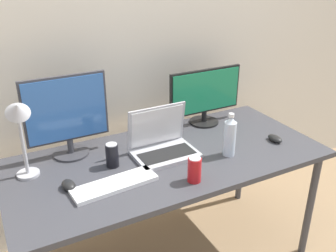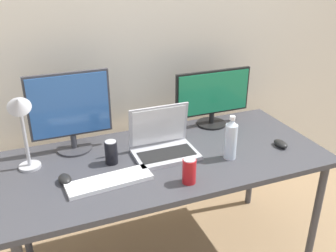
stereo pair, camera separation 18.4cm
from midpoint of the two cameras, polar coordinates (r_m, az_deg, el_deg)
wall_back at (r=2.35m, az=-3.18°, el=14.11°), size 7.00×0.08×2.60m
work_desk at (r=2.05m, az=2.58°, el=-6.15°), size 1.70×0.78×0.74m
monitor_left at (r=2.03m, az=-12.20°, el=2.31°), size 0.44×0.19×0.44m
monitor_center at (r=2.34m, az=9.10°, el=4.45°), size 0.50×0.19×0.36m
laptop_silver at (r=2.03m, az=1.81°, el=-2.66°), size 0.34×0.24×0.26m
keyboard_main at (r=1.80m, az=-6.03°, el=-8.44°), size 0.42×0.16×0.02m
mouse_by_keyboard at (r=2.23m, az=19.08°, el=-2.62°), size 0.06×0.10×0.03m
mouse_by_laptop at (r=1.83m, az=-12.69°, el=-7.99°), size 0.07×0.10×0.04m
water_bottle at (r=2.00m, az=12.18°, el=-2.05°), size 0.07×0.07×0.24m
soda_can_near_keyboard at (r=1.94m, az=-5.97°, el=-4.08°), size 0.07×0.07×0.13m
soda_can_by_laptop at (r=1.78m, az=6.25°, el=-6.89°), size 0.07×0.07×0.13m
desk_lamp at (r=1.85m, az=-18.85°, el=1.04°), size 0.11×0.18×0.43m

